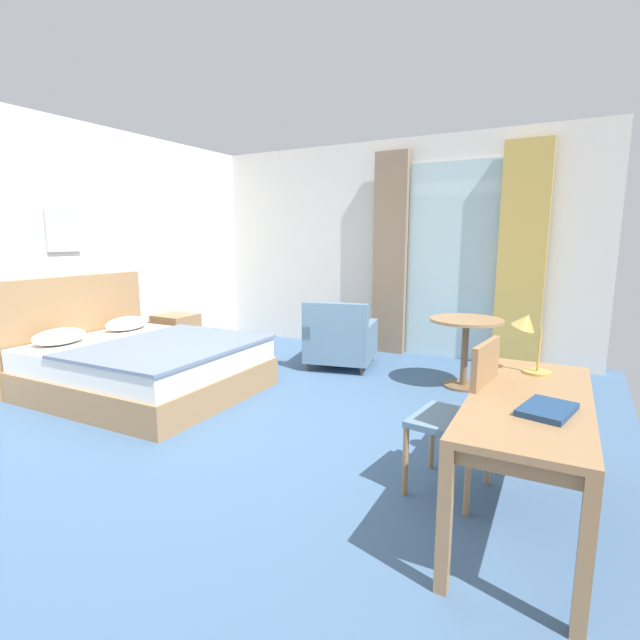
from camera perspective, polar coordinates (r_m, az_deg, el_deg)
name	(u,v)px	position (r m, az deg, el deg)	size (l,w,h in m)	color
ground	(238,434)	(4.13, -9.86, -13.43)	(5.91, 7.19, 0.10)	#426084
wall_back	(386,248)	(6.72, 8.01, 8.61)	(5.51, 0.12, 2.87)	silver
wall_left	(32,251)	(5.89, -31.45, 7.09)	(0.12, 6.79, 2.87)	silver
balcony_glass_door	(453,262)	(6.37, 15.78, 6.72)	(1.21, 0.02, 2.52)	silver
curtain_panel_left	(390,255)	(6.51, 8.45, 7.79)	(0.45, 0.10, 2.69)	#897056
curtain_panel_right	(522,257)	(6.13, 23.18, 6.98)	(0.54, 0.10, 2.69)	tan
bed	(142,364)	(5.22, -20.75, -4.97)	(2.18, 1.82, 1.16)	#9E754C
nightstand	(177,335)	(6.69, -16.93, -1.71)	(0.48, 0.48, 0.55)	#9E754C
writing_desk	(529,411)	(2.85, 23.96, -10.02)	(0.64, 1.59, 0.73)	#9E754C
desk_chair	(464,410)	(3.04, 17.04, -10.30)	(0.47, 0.51, 0.98)	slate
desk_lamp	(528,331)	(3.24, 23.85, -1.26)	(0.26, 0.17, 0.39)	tan
closed_book	(547,409)	(2.60, 25.75, -9.71)	(0.21, 0.32, 0.03)	navy
armchair_by_window	(340,341)	(5.78, 2.48, -2.54)	(0.93, 0.94, 0.83)	slate
round_cafe_table	(466,336)	(5.20, 17.17, -1.88)	(0.75, 0.75, 0.74)	#9E754C
framed_picture	(62,231)	(5.98, -28.67, 9.37)	(0.03, 0.38, 0.44)	#B7C6B2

